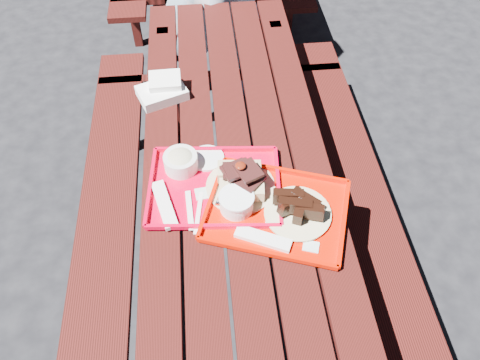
# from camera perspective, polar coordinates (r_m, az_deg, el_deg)

# --- Properties ---
(ground) EXTENTS (60.00, 60.00, 0.00)m
(ground) POSITION_cam_1_polar(r_m,az_deg,el_deg) (2.48, -0.35, -9.40)
(ground) COLOR black
(ground) RESTS_ON ground
(picnic_table_near) EXTENTS (1.41, 2.40, 0.75)m
(picnic_table_near) POSITION_cam_1_polar(r_m,az_deg,el_deg) (2.01, -0.42, -1.41)
(picnic_table_near) COLOR #3B0D0B
(picnic_table_near) RESTS_ON ground
(near_tray) EXTENTS (0.53, 0.43, 0.16)m
(near_tray) POSITION_cam_1_polar(r_m,az_deg,el_deg) (1.77, -3.15, 0.23)
(near_tray) COLOR red
(near_tray) RESTS_ON picnic_table_near
(far_tray) EXTENTS (0.59, 0.53, 0.08)m
(far_tray) POSITION_cam_1_polar(r_m,az_deg,el_deg) (1.69, 4.15, -3.69)
(far_tray) COLOR red
(far_tray) RESTS_ON picnic_table_near
(white_cloth) EXTENTS (0.25, 0.21, 0.08)m
(white_cloth) POSITION_cam_1_polar(r_m,az_deg,el_deg) (2.16, -9.38, 10.83)
(white_cloth) COLOR white
(white_cloth) RESTS_ON picnic_table_near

